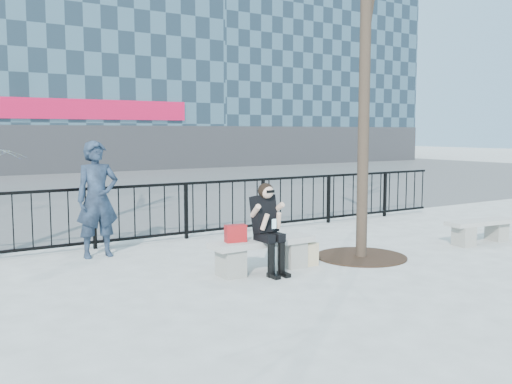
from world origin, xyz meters
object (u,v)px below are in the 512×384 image
bench_main (263,251)px  seated_woman (269,229)px  bench_second (481,229)px  standing_man (97,199)px

bench_main → seated_woman: (0.00, -0.16, 0.37)m
bench_main → bench_second: bench_main is taller
bench_second → standing_man: (-6.38, 2.72, 0.70)m
bench_main → bench_second: (4.64, -0.41, -0.03)m
bench_second → standing_man: 6.98m
seated_woman → bench_second: bearing=-3.1°
standing_man → seated_woman: bearing=-54.9°
seated_woman → standing_man: standing_man is taller
seated_woman → standing_man: 3.04m
bench_second → standing_man: bearing=163.5°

